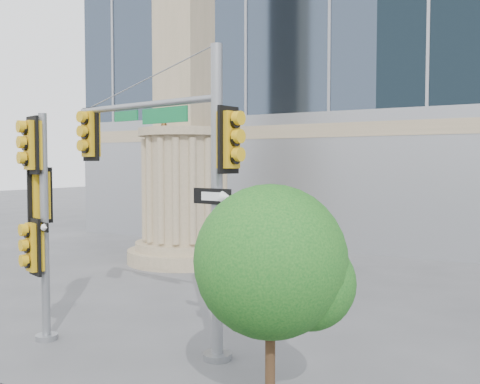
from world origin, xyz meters
The scene contains 5 objects.
ground centered at (0.00, 0.00, 0.00)m, with size 120.00×120.00×0.00m, color #545456.
monument centered at (-6.00, 9.00, 5.52)m, with size 4.40×4.40×16.60m.
main_signal_pole centered at (-0.66, 0.94, 3.72)m, with size 4.61×1.20×6.01m.
secondary_signal_pole centered at (-3.48, -0.11, 2.83)m, with size 0.83×0.78×4.82m.
street_tree centered at (2.47, -1.13, 2.29)m, with size 2.23×2.18×3.48m.
Camera 1 is at (5.63, -7.92, 3.76)m, focal length 40.00 mm.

